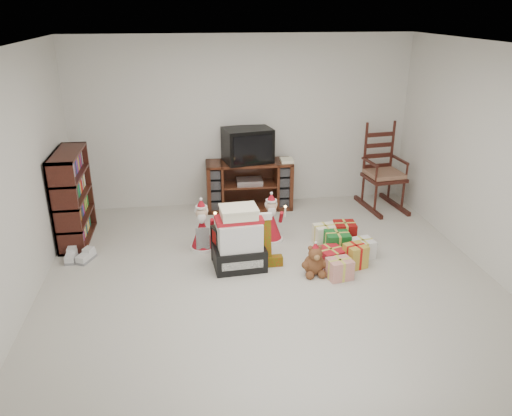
{
  "coord_description": "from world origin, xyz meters",
  "views": [
    {
      "loc": [
        -0.84,
        -4.72,
        2.85
      ],
      "look_at": [
        -0.08,
        0.6,
        0.66
      ],
      "focal_mm": 35.0,
      "sensor_mm": 36.0,
      "label": 1
    }
  ],
  "objects_px": {
    "teddy_bear": "(314,262)",
    "gift_cluster": "(343,247)",
    "gift_pile": "(239,242)",
    "crt_television": "(248,145)",
    "red_suitcase": "(229,243)",
    "tv_stand": "(249,185)",
    "santa_figurine": "(271,223)",
    "bookshelf": "(73,199)",
    "sneaker_pair": "(79,257)",
    "mrs_claus_figurine": "(202,230)",
    "rocking_chair": "(382,178)"
  },
  "relations": [
    {
      "from": "mrs_claus_figurine",
      "to": "sneaker_pair",
      "type": "distance_m",
      "value": 1.51
    },
    {
      "from": "teddy_bear",
      "to": "mrs_claus_figurine",
      "type": "bearing_deg",
      "value": 146.22
    },
    {
      "from": "mrs_claus_figurine",
      "to": "teddy_bear",
      "type": "bearing_deg",
      "value": -33.78
    },
    {
      "from": "crt_television",
      "to": "gift_cluster",
      "type": "bearing_deg",
      "value": -73.5
    },
    {
      "from": "teddy_bear",
      "to": "crt_television",
      "type": "height_order",
      "value": "crt_television"
    },
    {
      "from": "bookshelf",
      "to": "santa_figurine",
      "type": "xyz_separation_m",
      "value": [
        2.49,
        -0.41,
        -0.32
      ]
    },
    {
      "from": "santa_figurine",
      "to": "gift_cluster",
      "type": "height_order",
      "value": "santa_figurine"
    },
    {
      "from": "santa_figurine",
      "to": "red_suitcase",
      "type": "bearing_deg",
      "value": -140.58
    },
    {
      "from": "gift_pile",
      "to": "sneaker_pair",
      "type": "bearing_deg",
      "value": 163.08
    },
    {
      "from": "teddy_bear",
      "to": "gift_cluster",
      "type": "distance_m",
      "value": 0.57
    },
    {
      "from": "bookshelf",
      "to": "mrs_claus_figurine",
      "type": "xyz_separation_m",
      "value": [
        1.61,
        -0.52,
        -0.31
      ]
    },
    {
      "from": "tv_stand",
      "to": "santa_figurine",
      "type": "bearing_deg",
      "value": -82.24
    },
    {
      "from": "gift_cluster",
      "to": "teddy_bear",
      "type": "bearing_deg",
      "value": -141.14
    },
    {
      "from": "gift_pile",
      "to": "sneaker_pair",
      "type": "distance_m",
      "value": 1.97
    },
    {
      "from": "crt_television",
      "to": "gift_pile",
      "type": "bearing_deg",
      "value": -111.54
    },
    {
      "from": "santa_figurine",
      "to": "gift_cluster",
      "type": "relative_size",
      "value": 0.6
    },
    {
      "from": "crt_television",
      "to": "teddy_bear",
      "type": "bearing_deg",
      "value": -88.31
    },
    {
      "from": "mrs_claus_figurine",
      "to": "gift_pile",
      "type": "bearing_deg",
      "value": -52.94
    },
    {
      "from": "gift_pile",
      "to": "crt_television",
      "type": "distance_m",
      "value": 1.98
    },
    {
      "from": "rocking_chair",
      "to": "mrs_claus_figurine",
      "type": "height_order",
      "value": "rocking_chair"
    },
    {
      "from": "teddy_bear",
      "to": "gift_cluster",
      "type": "xyz_separation_m",
      "value": [
        0.44,
        0.36,
        -0.03
      ]
    },
    {
      "from": "sneaker_pair",
      "to": "crt_television",
      "type": "relative_size",
      "value": 0.47
    },
    {
      "from": "tv_stand",
      "to": "sneaker_pair",
      "type": "relative_size",
      "value": 3.61
    },
    {
      "from": "gift_pile",
      "to": "red_suitcase",
      "type": "xyz_separation_m",
      "value": [
        -0.11,
        0.16,
        -0.09
      ]
    },
    {
      "from": "tv_stand",
      "to": "red_suitcase",
      "type": "distance_m",
      "value": 1.73
    },
    {
      "from": "tv_stand",
      "to": "santa_figurine",
      "type": "height_order",
      "value": "tv_stand"
    },
    {
      "from": "rocking_chair",
      "to": "red_suitcase",
      "type": "bearing_deg",
      "value": -156.28
    },
    {
      "from": "teddy_bear",
      "to": "tv_stand",
      "type": "bearing_deg",
      "value": 102.47
    },
    {
      "from": "tv_stand",
      "to": "rocking_chair",
      "type": "bearing_deg",
      "value": -4.63
    },
    {
      "from": "sneaker_pair",
      "to": "mrs_claus_figurine",
      "type": "bearing_deg",
      "value": 13.7
    },
    {
      "from": "mrs_claus_figurine",
      "to": "red_suitcase",
      "type": "bearing_deg",
      "value": -51.54
    },
    {
      "from": "gift_pile",
      "to": "mrs_claus_figurine",
      "type": "xyz_separation_m",
      "value": [
        -0.4,
        0.53,
        -0.07
      ]
    },
    {
      "from": "teddy_bear",
      "to": "gift_cluster",
      "type": "height_order",
      "value": "teddy_bear"
    },
    {
      "from": "red_suitcase",
      "to": "santa_figurine",
      "type": "distance_m",
      "value": 0.77
    },
    {
      "from": "gift_pile",
      "to": "bookshelf",
      "type": "bearing_deg",
      "value": 148.4
    },
    {
      "from": "tv_stand",
      "to": "teddy_bear",
      "type": "distance_m",
      "value": 2.17
    },
    {
      "from": "crt_television",
      "to": "santa_figurine",
      "type": "bearing_deg",
      "value": -94.16
    },
    {
      "from": "bookshelf",
      "to": "sneaker_pair",
      "type": "height_order",
      "value": "bookshelf"
    },
    {
      "from": "crt_television",
      "to": "bookshelf",
      "type": "bearing_deg",
      "value": -172.43
    },
    {
      "from": "teddy_bear",
      "to": "santa_figurine",
      "type": "height_order",
      "value": "santa_figurine"
    },
    {
      "from": "red_suitcase",
      "to": "gift_cluster",
      "type": "relative_size",
      "value": 0.5
    },
    {
      "from": "gift_cluster",
      "to": "crt_television",
      "type": "xyz_separation_m",
      "value": [
        -0.93,
        1.78,
        0.84
      ]
    },
    {
      "from": "teddy_bear",
      "to": "sneaker_pair",
      "type": "height_order",
      "value": "teddy_bear"
    },
    {
      "from": "red_suitcase",
      "to": "santa_figurine",
      "type": "bearing_deg",
      "value": 22.26
    },
    {
      "from": "tv_stand",
      "to": "gift_cluster",
      "type": "xyz_separation_m",
      "value": [
        0.91,
        -1.76,
        -0.23
      ]
    },
    {
      "from": "red_suitcase",
      "to": "teddy_bear",
      "type": "distance_m",
      "value": 1.04
    },
    {
      "from": "bookshelf",
      "to": "red_suitcase",
      "type": "height_order",
      "value": "bookshelf"
    },
    {
      "from": "rocking_chair",
      "to": "crt_television",
      "type": "height_order",
      "value": "rocking_chair"
    },
    {
      "from": "santa_figurine",
      "to": "mrs_claus_figurine",
      "type": "height_order",
      "value": "mrs_claus_figurine"
    },
    {
      "from": "bookshelf",
      "to": "gift_cluster",
      "type": "relative_size",
      "value": 1.08
    }
  ]
}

